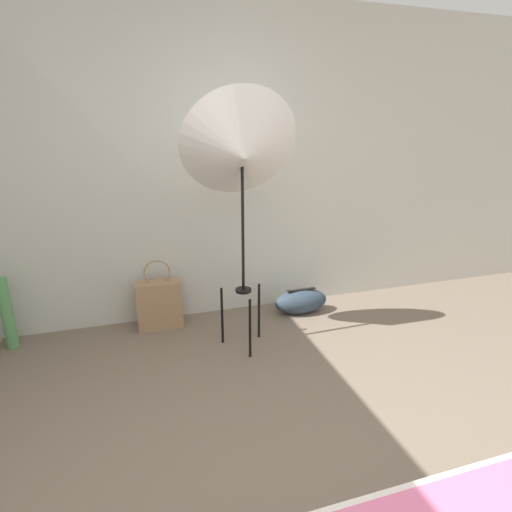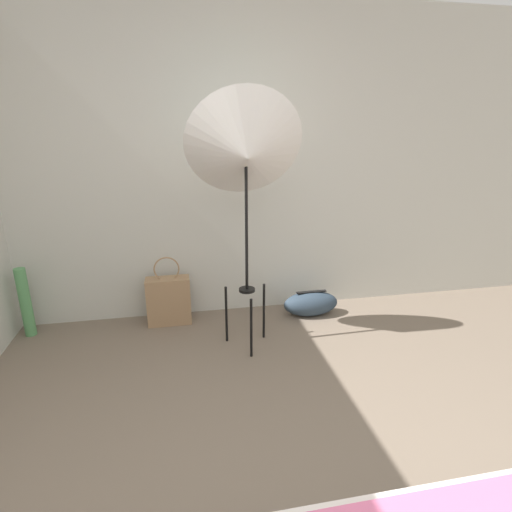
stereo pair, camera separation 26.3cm
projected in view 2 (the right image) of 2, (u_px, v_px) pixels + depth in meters
name	position (u px, v px, depth m)	size (l,w,h in m)	color
wall_back	(200.00, 167.00, 3.31)	(8.00, 0.05, 2.60)	beige
photo_umbrella	(246.00, 152.00, 2.67)	(0.82, 0.56, 1.87)	black
tote_bag	(169.00, 300.00, 3.40)	(0.37, 0.15, 0.60)	#9E7A56
duffel_bag	(311.00, 304.00, 3.57)	(0.50, 0.22, 0.23)	#2D3D4C
paper_roll	(25.00, 302.00, 3.17)	(0.09, 0.09, 0.57)	#56995B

